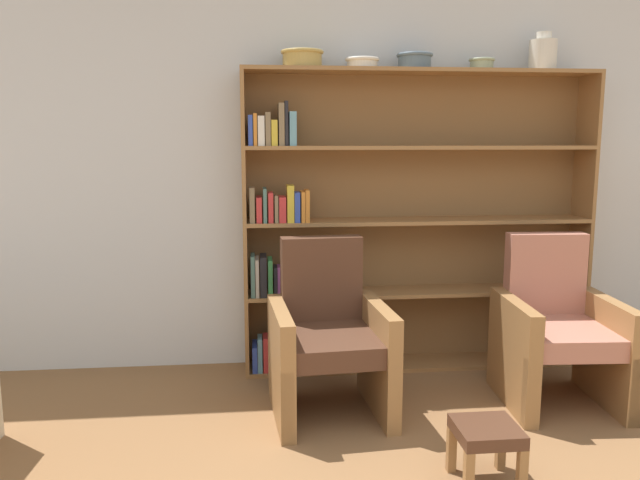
% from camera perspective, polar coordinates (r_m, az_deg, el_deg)
% --- Properties ---
extents(wall_back, '(12.00, 0.06, 2.75)m').
position_cam_1_polar(wall_back, '(4.31, 3.59, 6.82)').
color(wall_back, silver).
rests_on(wall_back, ground).
extents(bookshelf, '(2.34, 0.30, 2.00)m').
position_cam_1_polar(bookshelf, '(4.23, 6.47, 1.32)').
color(bookshelf, olive).
rests_on(bookshelf, ground).
extents(bowl_copper, '(0.27, 0.27, 0.11)m').
position_cam_1_polar(bowl_copper, '(4.10, -1.64, 16.30)').
color(bowl_copper, tan).
rests_on(bowl_copper, bookshelf).
extents(bowl_olive, '(0.22, 0.22, 0.07)m').
position_cam_1_polar(bowl_olive, '(4.15, 3.89, 15.90)').
color(bowl_olive, silver).
rests_on(bowl_olive, bookshelf).
extents(bowl_sage, '(0.23, 0.23, 0.10)m').
position_cam_1_polar(bowl_sage, '(4.22, 8.64, 15.94)').
color(bowl_sage, slate).
rests_on(bowl_sage, bookshelf).
extents(bowl_cream, '(0.17, 0.17, 0.07)m').
position_cam_1_polar(bowl_cream, '(4.35, 14.57, 15.36)').
color(bowl_cream, gray).
rests_on(bowl_cream, bookshelf).
extents(vase_tall, '(0.18, 0.18, 0.25)m').
position_cam_1_polar(vase_tall, '(4.51, 19.71, 15.72)').
color(vase_tall, silver).
rests_on(vase_tall, bookshelf).
extents(armchair_leather, '(0.69, 0.73, 0.98)m').
position_cam_1_polar(armchair_leather, '(3.61, 0.76, -9.08)').
color(armchair_leather, olive).
rests_on(armchair_leather, ground).
extents(armchair_cushioned, '(0.68, 0.72, 0.98)m').
position_cam_1_polar(armchair_cushioned, '(4.00, 20.83, -7.86)').
color(armchair_cushioned, olive).
rests_on(armchair_cushioned, ground).
extents(footstool, '(0.28, 0.28, 0.28)m').
position_cam_1_polar(footstool, '(3.04, 14.97, -17.10)').
color(footstool, olive).
rests_on(footstool, ground).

